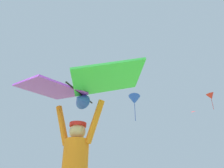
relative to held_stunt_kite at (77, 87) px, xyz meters
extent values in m
cylinder|color=orange|center=(-0.01, 0.10, -1.05)|extent=(0.38, 0.38, 0.56)
sphere|color=tan|center=(-0.01, 0.10, -0.65)|extent=(0.23, 0.23, 0.23)
cylinder|color=red|center=(-0.01, 0.10, -0.56)|extent=(0.27, 0.27, 0.05)
cylinder|color=orange|center=(0.25, 0.13, -0.53)|extent=(0.29, 0.12, 0.62)
cylinder|color=orange|center=(-0.28, 0.07, -0.53)|extent=(0.29, 0.12, 0.62)
cylinder|color=black|center=(-0.01, 0.10, -0.06)|extent=(0.12, 0.82, 0.02)
cube|color=green|center=(0.49, 0.04, 0.04)|extent=(1.26, 1.22, 0.23)
cube|color=purple|center=(-0.49, -0.08, 0.04)|extent=(1.18, 1.09, 0.23)
cone|color=blue|center=(-0.01, 0.10, -0.16)|extent=(0.26, 0.23, 0.24)
cone|color=blue|center=(-4.09, 12.97, 5.37)|extent=(1.33, 1.41, 0.99)
cylinder|color=#203595|center=(-4.09, 12.97, 4.29)|extent=(0.04, 0.04, 1.41)
pyramid|color=red|center=(-1.47, 30.71, 9.50)|extent=(0.62, 0.57, 0.34)
cone|color=red|center=(1.45, 29.22, 10.88)|extent=(1.59, 1.65, 1.17)
cylinder|color=maroon|center=(1.45, 29.22, 9.65)|extent=(0.05, 0.05, 1.61)
camera|label=1|loc=(1.79, -2.30, -1.41)|focal=33.94mm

